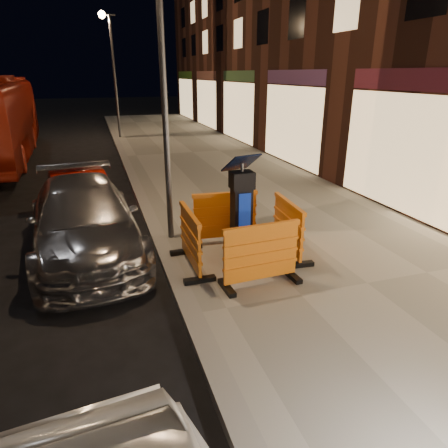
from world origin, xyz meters
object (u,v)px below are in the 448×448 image
object	(u,v)px
parking_kiosk	(241,212)
car_silver	(88,252)
barrier_front	(261,255)
barrier_kerbside	(191,240)
barrier_bldgside	(288,228)
car_red	(85,220)
barrier_back	(225,217)

from	to	relation	value
parking_kiosk	car_silver	world-z (taller)	parking_kiosk
barrier_front	barrier_kerbside	size ratio (longest dim) A/B	1.00
barrier_kerbside	barrier_bldgside	size ratio (longest dim) A/B	1.00
barrier_kerbside	car_red	bearing A→B (deg)	27.18
barrier_back	barrier_kerbside	xyz separation A→B (m)	(-0.95, -0.95, 0.00)
barrier_front	barrier_bldgside	xyz separation A→B (m)	(0.95, 0.95, 0.00)
parking_kiosk	barrier_back	distance (m)	1.04
car_silver	barrier_front	bearing A→B (deg)	-47.36
barrier_front	barrier_bldgside	world-z (taller)	same
barrier_kerbside	car_red	world-z (taller)	barrier_kerbside
car_red	barrier_front	bearing A→B (deg)	-67.31
car_red	car_silver	bearing A→B (deg)	-96.78
parking_kiosk	barrier_bldgside	distance (m)	1.04
car_silver	car_red	xyz separation A→B (m)	(-0.08, 2.02, 0.00)
barrier_front	barrier_back	bearing A→B (deg)	86.75
barrier_back	car_silver	distance (m)	2.90
barrier_back	barrier_bldgside	distance (m)	1.34
barrier_front	car_red	distance (m)	5.41
barrier_kerbside	barrier_back	bearing A→B (deg)	-45.25
parking_kiosk	car_red	world-z (taller)	parking_kiosk
barrier_back	car_silver	xyz separation A→B (m)	(-2.75, 0.65, -0.68)
car_silver	parking_kiosk	bearing A→B (deg)	-34.69
barrier_front	car_red	bearing A→B (deg)	118.51
parking_kiosk	barrier_front	bearing A→B (deg)	-88.25
parking_kiosk	car_red	distance (m)	4.72
barrier_kerbside	car_red	distance (m)	4.13
barrier_front	barrier_back	distance (m)	1.90
barrier_back	car_silver	world-z (taller)	barrier_back
parking_kiosk	barrier_kerbside	size ratio (longest dim) A/B	1.40
barrier_back	car_silver	size ratio (longest dim) A/B	0.28
barrier_kerbside	car_silver	xyz separation A→B (m)	(-1.80, 1.60, -0.68)
barrier_kerbside	barrier_bldgside	world-z (taller)	same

